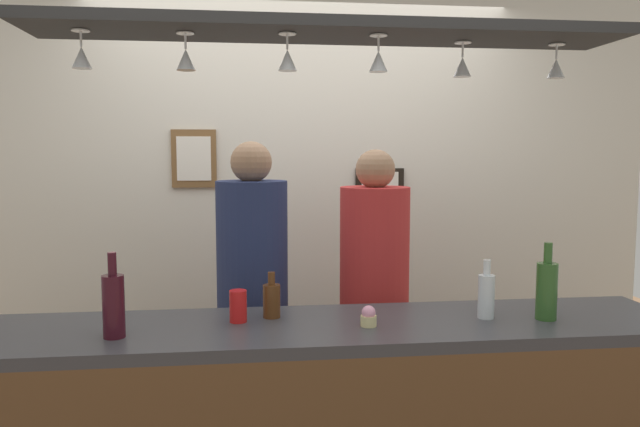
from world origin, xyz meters
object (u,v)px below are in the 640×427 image
at_px(bottle_champagne_green, 547,289).
at_px(bottle_beer_brown_stubby, 272,300).
at_px(person_middle_navy_shirt, 253,280).
at_px(drink_can, 238,306).
at_px(person_right_red_shirt, 374,282).
at_px(bottle_soda_clear, 486,295).
at_px(picture_frame_lower_pair, 380,183).
at_px(bottle_wine_dark_red, 114,304).
at_px(cupcake, 369,317).
at_px(picture_frame_caricature, 194,159).

bearing_deg(bottle_champagne_green, bottle_beer_brown_stubby, 171.81).
relative_size(person_middle_navy_shirt, drink_can, 13.65).
relative_size(person_right_red_shirt, bottle_soda_clear, 7.08).
xyz_separation_m(bottle_beer_brown_stubby, drink_can, (-0.13, -0.05, -0.01)).
height_order(drink_can, picture_frame_lower_pair, picture_frame_lower_pair).
height_order(person_middle_navy_shirt, person_right_red_shirt, person_middle_navy_shirt).
bearing_deg(picture_frame_lower_pair, bottle_soda_clear, -85.26).
bearing_deg(bottle_wine_dark_red, person_right_red_shirt, 34.53).
height_order(drink_can, cupcake, drink_can).
distance_m(person_right_red_shirt, bottle_soda_clear, 0.73).
relative_size(person_middle_navy_shirt, picture_frame_caricature, 4.90).
distance_m(person_right_red_shirt, bottle_champagne_green, 0.88).
bearing_deg(bottle_soda_clear, cupcake, -173.31).
bearing_deg(picture_frame_lower_pair, cupcake, -103.80).
bearing_deg(picture_frame_caricature, bottle_beer_brown_stubby, -72.78).
bearing_deg(bottle_champagne_green, person_middle_navy_shirt, 148.08).
relative_size(bottle_soda_clear, bottle_wine_dark_red, 0.77).
bearing_deg(drink_can, picture_frame_lower_pair, 58.04).
bearing_deg(picture_frame_lower_pair, bottle_champagne_green, -76.79).
relative_size(drink_can, cupcake, 1.56).
height_order(cupcake, picture_frame_lower_pair, picture_frame_lower_pair).
xyz_separation_m(person_middle_navy_shirt, picture_frame_caricature, (-0.33, 0.75, 0.57)).
bearing_deg(drink_can, bottle_wine_dark_red, -161.14).
bearing_deg(person_right_red_shirt, person_middle_navy_shirt, 180.00).
distance_m(person_middle_navy_shirt, picture_frame_lower_pair, 1.17).
bearing_deg(person_middle_navy_shirt, person_right_red_shirt, 0.00).
height_order(person_right_red_shirt, bottle_beer_brown_stubby, person_right_red_shirt).
xyz_separation_m(drink_can, picture_frame_caricature, (-0.27, 1.35, 0.55)).
relative_size(bottle_champagne_green, bottle_wine_dark_red, 1.00).
xyz_separation_m(bottle_soda_clear, cupcake, (-0.48, -0.06, -0.06)).
relative_size(person_right_red_shirt, drink_can, 13.34).
bearing_deg(drink_can, person_middle_navy_shirt, 84.50).
bearing_deg(person_middle_navy_shirt, picture_frame_lower_pair, 43.78).
xyz_separation_m(bottle_beer_brown_stubby, bottle_champagne_green, (1.05, -0.15, 0.05)).
bearing_deg(cupcake, bottle_wine_dark_red, -178.07).
xyz_separation_m(person_middle_navy_shirt, person_right_red_shirt, (0.60, 0.00, -0.02)).
xyz_separation_m(drink_can, picture_frame_lower_pair, (0.84, 1.35, 0.40)).
xyz_separation_m(person_middle_navy_shirt, bottle_wine_dark_red, (-0.48, -0.74, 0.08)).
height_order(bottle_soda_clear, drink_can, bottle_soda_clear).
xyz_separation_m(person_right_red_shirt, bottle_soda_clear, (0.30, -0.66, 0.08)).
height_order(cupcake, picture_frame_caricature, picture_frame_caricature).
distance_m(drink_can, picture_frame_caricature, 1.48).
distance_m(cupcake, picture_frame_lower_pair, 1.57).
bearing_deg(picture_frame_caricature, bottle_soda_clear, -48.80).
xyz_separation_m(person_middle_navy_shirt, bottle_beer_brown_stubby, (0.07, -0.55, 0.04)).
height_order(bottle_champagne_green, picture_frame_lower_pair, picture_frame_lower_pair).
xyz_separation_m(bottle_wine_dark_red, picture_frame_lower_pair, (1.27, 1.49, 0.34)).
height_order(bottle_beer_brown_stubby, cupcake, bottle_beer_brown_stubby).
bearing_deg(drink_can, bottle_soda_clear, -3.53).
bearing_deg(bottle_soda_clear, person_right_red_shirt, 114.87).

